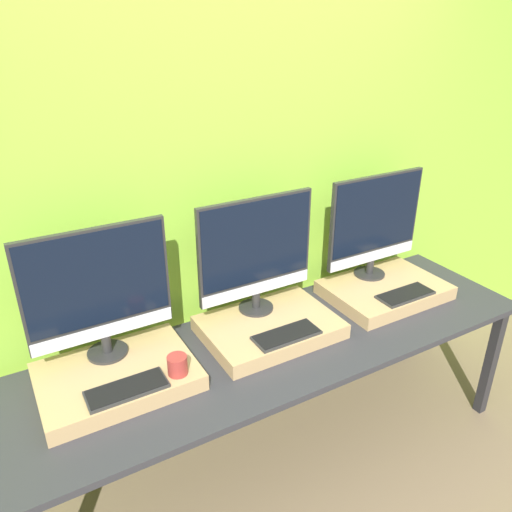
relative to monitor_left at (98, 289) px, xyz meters
name	(u,v)px	position (x,y,z in m)	size (l,w,h in m)	color
ground_plane	(316,509)	(0.71, -0.55, -1.09)	(12.00, 12.00, 0.00)	#756047
wall_back	(232,192)	(0.71, 0.23, 0.21)	(8.00, 0.04, 2.60)	#8CC638
workbench	(278,352)	(0.71, -0.20, -0.43)	(2.51, 0.71, 0.71)	#2D2D33
wooden_riser_left	(117,377)	(0.00, -0.12, -0.34)	(0.60, 0.43, 0.07)	tan
monitor_left	(98,289)	(0.00, 0.00, 0.00)	(0.57, 0.17, 0.56)	#282828
keyboard_left	(127,389)	(0.00, -0.27, -0.30)	(0.30, 0.13, 0.01)	#2D2D2D
mug	(177,365)	(0.20, -0.27, -0.27)	(0.08, 0.08, 0.08)	#9E332D
wooden_riser_center	(269,327)	(0.71, -0.12, -0.34)	(0.60, 0.43, 0.07)	tan
monitor_center	(256,251)	(0.71, 0.00, 0.00)	(0.57, 0.17, 0.56)	#282828
keyboard_center	(286,335)	(0.71, -0.27, -0.30)	(0.30, 0.13, 0.01)	#2D2D2D
wooden_riser_right	(384,290)	(1.42, -0.12, -0.34)	(0.60, 0.43, 0.07)	tan
monitor_right	(375,222)	(1.42, 0.00, 0.00)	(0.57, 0.17, 0.56)	#282828
keyboard_right	(405,295)	(1.42, -0.27, -0.30)	(0.30, 0.13, 0.01)	#2D2D2D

